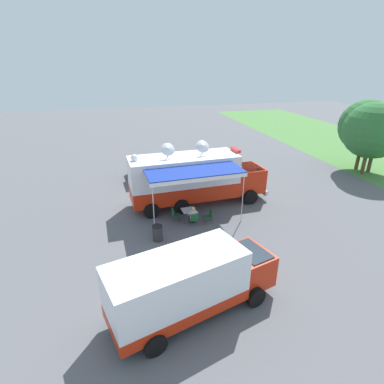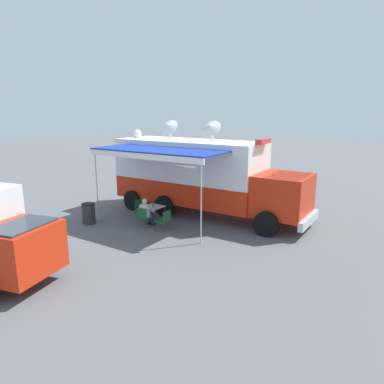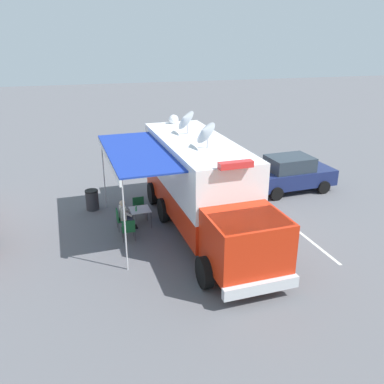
{
  "view_description": "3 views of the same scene",
  "coord_description": "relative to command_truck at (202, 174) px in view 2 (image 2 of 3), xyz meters",
  "views": [
    {
      "loc": [
        18.49,
        -4.08,
        9.15
      ],
      "look_at": [
        1.06,
        0.29,
        1.37
      ],
      "focal_mm": 28.1,
      "sensor_mm": 36.0,
      "label": 1
    },
    {
      "loc": [
        13.41,
        9.99,
        4.86
      ],
      "look_at": [
        0.46,
        0.52,
        1.15
      ],
      "focal_mm": 32.98,
      "sensor_mm": 36.0,
      "label": 2
    },
    {
      "loc": [
        4.14,
        14.87,
        7.41
      ],
      "look_at": [
        0.29,
        0.42,
        1.53
      ],
      "focal_mm": 38.35,
      "sensor_mm": 36.0,
      "label": 3
    }
  ],
  "objects": [
    {
      "name": "car_behind_truck",
      "position": [
        -5.46,
        -3.08,
        -1.07
      ],
      "size": [
        4.33,
        2.26,
        1.76
      ],
      "color": "navy",
      "rests_on": "ground"
    },
    {
      "name": "ground_plane",
      "position": [
        0.01,
        -0.75,
        -1.95
      ],
      "size": [
        100.0,
        100.0,
        0.0
      ],
      "primitive_type": "plane",
      "color": "#5B5B60"
    },
    {
      "name": "lot_stripe",
      "position": [
        -3.71,
        1.39,
        -1.94
      ],
      "size": [
        0.4,
        4.8,
        0.01
      ],
      "primitive_type": "cube",
      "rotation": [
        0.0,
        0.0,
        0.06
      ],
      "color": "silver",
      "rests_on": "ground"
    },
    {
      "name": "seated_responder",
      "position": [
        2.91,
        -0.86,
        -1.3
      ],
      "size": [
        0.68,
        0.57,
        1.25
      ],
      "color": "silver",
      "rests_on": "ground"
    },
    {
      "name": "water_bottle",
      "position": [
        2.46,
        -0.88,
        -1.11
      ],
      "size": [
        0.07,
        0.07,
        0.22
      ],
      "color": "#3F9959",
      "rests_on": "folding_table"
    },
    {
      "name": "folding_table",
      "position": [
        2.3,
        -1.01,
        -1.27
      ],
      "size": [
        0.85,
        0.85,
        0.73
      ],
      "color": "silver",
      "rests_on": "ground"
    },
    {
      "name": "command_truck",
      "position": [
        0.0,
        0.0,
        0.0
      ],
      "size": [
        5.31,
        9.62,
        4.53
      ],
      "color": "red",
      "rests_on": "ground"
    },
    {
      "name": "trash_bin",
      "position": [
        4.12,
        -3.2,
        -1.49
      ],
      "size": [
        0.57,
        0.57,
        0.91
      ],
      "color": "#2D2D33",
      "rests_on": "ground"
    },
    {
      "name": "folding_chair_at_table",
      "position": [
        3.1,
        -0.85,
        -1.43
      ],
      "size": [
        0.51,
        0.51,
        0.87
      ],
      "color": "#19562D",
      "rests_on": "ground"
    },
    {
      "name": "folding_chair_beside_table",
      "position": [
        2.22,
        -1.86,
        -1.43
      ],
      "size": [
        0.51,
        0.51,
        0.87
      ],
      "color": "#19562D",
      "rests_on": "ground"
    },
    {
      "name": "folding_chair_spare_by_truck",
      "position": [
        2.91,
        0.16,
        -1.43
      ],
      "size": [
        0.49,
        0.49,
        0.87
      ],
      "color": "#19562D",
      "rests_on": "ground"
    }
  ]
}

